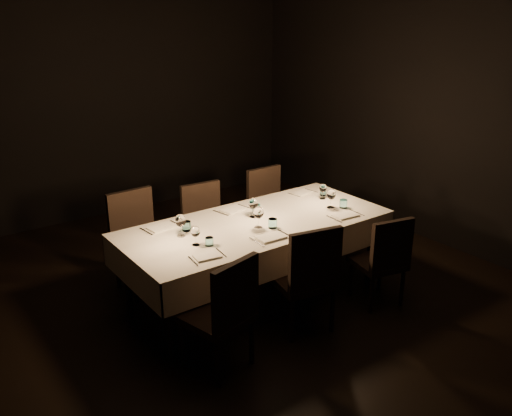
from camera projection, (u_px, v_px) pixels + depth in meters
room at (256, 144)px, 4.74m from camera, size 5.01×6.01×3.01m
dining_table at (256, 230)px, 5.02m from camera, size 2.52×1.12×0.76m
chair_near_left at (225, 310)px, 4.00m from camera, size 0.55×0.55×0.95m
place_setting_near_left at (202, 241)px, 4.42m from camera, size 0.31×0.39×0.17m
chair_near_center at (307, 274)px, 4.50m from camera, size 0.55×0.55×0.98m
place_setting_near_center at (266, 223)px, 4.77m from camera, size 0.36×0.42×0.20m
chair_near_right at (384, 257)px, 4.92m from camera, size 0.50×0.50×0.88m
place_setting_near_right at (338, 203)px, 5.26m from camera, size 0.35×0.41×0.19m
chair_far_left at (138, 236)px, 5.27m from camera, size 0.48×0.48×0.97m
place_setting_far_left at (176, 224)px, 4.74m from camera, size 0.36×0.42×0.20m
chair_far_center at (206, 223)px, 5.67m from camera, size 0.47×0.47×0.91m
place_setting_far_center at (248, 207)px, 5.17m from camera, size 0.36×0.41×0.19m
chair_far_right at (269, 205)px, 6.15m from camera, size 0.45×0.45×0.93m
place_setting_far_right at (317, 190)px, 5.66m from camera, size 0.30×0.39×0.16m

